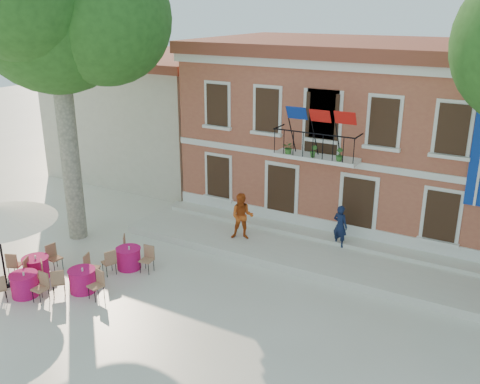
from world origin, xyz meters
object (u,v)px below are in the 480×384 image
Objects in this scene: plane_tree_west at (54,11)px; pedestrian_orange at (242,216)px; cafe_table_2 at (24,284)px; cafe_table_1 at (82,279)px; cafe_table_3 at (129,257)px; pedestrian_navy at (340,226)px; cafe_table_0 at (36,267)px.

pedestrian_orange is at bearing 22.09° from plane_tree_west.
cafe_table_2 is at bearing -145.19° from pedestrian_orange.
cafe_table_1 is 2.01m from cafe_table_3.
pedestrian_navy is 11.16m from cafe_table_2.
pedestrian_navy is 0.87× the size of cafe_table_0.
cafe_table_2 and cafe_table_3 have the same top height.
cafe_table_2 is (2.01, -4.27, -8.25)m from plane_tree_west.
cafe_table_3 is at bearing 83.23° from cafe_table_1.
pedestrian_navy is (9.74, 3.75, -7.57)m from plane_tree_west.
cafe_table_0 is at bearing 122.01° from cafe_table_2.
cafe_table_1 is at bearing -96.77° from cafe_table_3.
plane_tree_west is 6.34× the size of cafe_table_0.
pedestrian_orange is 8.04m from cafe_table_2.
cafe_table_0 is (1.39, -3.28, -8.25)m from plane_tree_west.
cafe_table_2 is at bearing -57.99° from cafe_table_0.
plane_tree_west is 10.04m from pedestrian_orange.
pedestrian_orange is 7.60m from cafe_table_0.
pedestrian_orange is (-3.51, -1.22, 0.11)m from pedestrian_navy.
pedestrian_navy is at bearing 47.42° from cafe_table_1.
cafe_table_1 is (3.42, -3.13, -8.25)m from plane_tree_west.
cafe_table_1 is (-6.32, -6.88, -0.68)m from pedestrian_navy.
cafe_table_3 is (-6.08, -4.88, -0.68)m from pedestrian_navy.
plane_tree_west reaches higher than pedestrian_navy.
cafe_table_0 is 0.99× the size of cafe_table_2.
plane_tree_west reaches higher than cafe_table_3.
cafe_table_0 is at bearing -175.85° from cafe_table_1.
cafe_table_1 is at bearing -139.79° from pedestrian_orange.
plane_tree_west is 6.41× the size of cafe_table_1.
pedestrian_orange is 0.99× the size of cafe_table_3.
cafe_table_2 is 3.54m from cafe_table_3.
cafe_table_1 is (-2.81, -5.66, -0.79)m from pedestrian_orange.
cafe_table_0 is at bearing 54.81° from pedestrian_navy.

